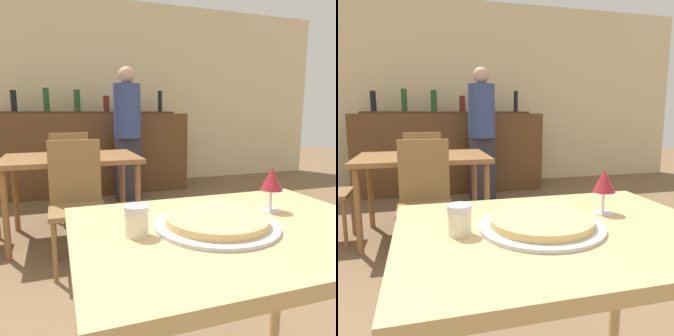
% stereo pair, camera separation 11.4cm
% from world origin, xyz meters
% --- Properties ---
extents(wall_back, '(8.00, 0.05, 2.80)m').
position_xyz_m(wall_back, '(0.00, 4.33, 1.40)').
color(wall_back, beige).
rests_on(wall_back, ground_plane).
extents(dining_table_near, '(1.00, 0.75, 0.77)m').
position_xyz_m(dining_table_near, '(0.00, 0.00, 0.67)').
color(dining_table_near, tan).
rests_on(dining_table_near, ground_plane).
extents(dining_table_far, '(1.15, 0.79, 0.74)m').
position_xyz_m(dining_table_far, '(-0.39, 2.11, 0.66)').
color(dining_table_far, brown).
rests_on(dining_table_far, ground_plane).
extents(bar_counter, '(2.60, 0.56, 1.11)m').
position_xyz_m(bar_counter, '(0.00, 3.83, 0.56)').
color(bar_counter, brown).
rests_on(bar_counter, ground_plane).
extents(bar_back_shelf, '(2.39, 0.24, 0.34)m').
position_xyz_m(bar_back_shelf, '(-0.04, 3.97, 1.18)').
color(bar_back_shelf, brown).
rests_on(bar_back_shelf, bar_counter).
extents(chair_far_side_front, '(0.40, 0.40, 0.92)m').
position_xyz_m(chair_far_side_front, '(-0.39, 1.55, 0.52)').
color(chair_far_side_front, olive).
rests_on(chair_far_side_front, ground_plane).
extents(chair_far_side_back, '(0.40, 0.40, 0.92)m').
position_xyz_m(chair_far_side_back, '(-0.39, 2.67, 0.52)').
color(chair_far_side_back, olive).
rests_on(chair_far_side_back, ground_plane).
extents(pizza_tray, '(0.39, 0.39, 0.04)m').
position_xyz_m(pizza_tray, '(-0.05, 0.01, 0.78)').
color(pizza_tray, '#B7B7BC').
rests_on(pizza_tray, dining_table_near).
extents(cheese_shaker, '(0.07, 0.07, 0.09)m').
position_xyz_m(cheese_shaker, '(-0.31, 0.02, 0.81)').
color(cheese_shaker, beige).
rests_on(cheese_shaker, dining_table_near).
extents(person_standing, '(0.34, 0.34, 1.69)m').
position_xyz_m(person_standing, '(0.35, 3.25, 0.91)').
color(person_standing, '#2D2D38').
rests_on(person_standing, ground_plane).
extents(wine_glass, '(0.08, 0.08, 0.16)m').
position_xyz_m(wine_glass, '(0.21, 0.10, 0.88)').
color(wine_glass, silver).
rests_on(wine_glass, dining_table_near).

